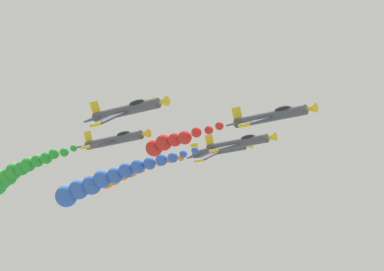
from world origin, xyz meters
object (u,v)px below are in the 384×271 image
(airplane_lead, at_px, (271,116))
(airplane_right_outer, at_px, (220,150))
(airplane_right_inner, at_px, (127,110))
(airplane_left_inner, at_px, (238,143))
(airplane_left_outer, at_px, (115,140))

(airplane_lead, xyz_separation_m, airplane_right_outer, (-22.26, -23.36, 3.75))
(airplane_lead, distance_m, airplane_right_inner, 15.58)
(airplane_right_inner, distance_m, airplane_right_outer, 35.47)
(airplane_right_outer, bearing_deg, airplane_left_inner, 44.60)
(airplane_right_inner, relative_size, airplane_right_outer, 1.00)
(airplane_left_inner, bearing_deg, airplane_right_outer, -135.40)
(airplane_lead, bearing_deg, airplane_right_outer, -133.61)
(airplane_lead, height_order, airplane_right_outer, airplane_right_outer)
(airplane_lead, height_order, airplane_left_outer, airplane_left_outer)
(airplane_left_inner, xyz_separation_m, airplane_left_outer, (11.40, -10.55, -0.18))
(airplane_right_inner, relative_size, airplane_left_outer, 1.00)
(airplane_lead, relative_size, airplane_right_inner, 1.00)
(airplane_left_outer, bearing_deg, airplane_right_outer, -177.88)
(airplane_left_inner, height_order, airplane_right_outer, airplane_right_outer)
(airplane_right_inner, xyz_separation_m, airplane_right_outer, (-33.12, -12.20, 3.51))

